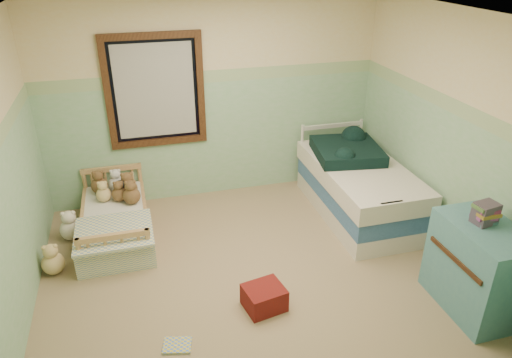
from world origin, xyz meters
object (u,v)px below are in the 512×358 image
object	(u,v)px
twin_bed_frame	(357,206)
plush_floor_tan	(53,263)
toddler_bed_frame	(116,228)
floor_book	(177,345)
red_pillow	(264,298)
dresser	(479,268)
plush_floor_cream	(71,230)

from	to	relation	value
twin_bed_frame	plush_floor_tan	bearing A→B (deg)	-175.89
toddler_bed_frame	floor_book	size ratio (longest dim) A/B	6.17
plush_floor_tan	red_pillow	size ratio (longest dim) A/B	0.65
toddler_bed_frame	dresser	xyz separation A→B (m)	(3.15, -2.10, 0.34)
plush_floor_tan	dresser	bearing A→B (deg)	-22.26
plush_floor_cream	dresser	distance (m)	4.24
twin_bed_frame	toddler_bed_frame	bearing A→B (deg)	173.95
plush_floor_cream	dresser	xyz separation A→B (m)	(3.64, -2.15, 0.31)
plush_floor_tan	floor_book	xyz separation A→B (m)	(1.09, -1.32, -0.10)
plush_floor_tan	floor_book	world-z (taller)	plush_floor_tan
toddler_bed_frame	plush_floor_cream	bearing A→B (deg)	174.39
floor_book	twin_bed_frame	bearing A→B (deg)	46.67
toddler_bed_frame	twin_bed_frame	bearing A→B (deg)	-6.05
red_pillow	floor_book	size ratio (longest dim) A/B	1.50
twin_bed_frame	floor_book	world-z (taller)	twin_bed_frame
plush_floor_cream	floor_book	distance (m)	2.16
toddler_bed_frame	floor_book	xyz separation A→B (m)	(0.46, -1.88, -0.08)
toddler_bed_frame	plush_floor_cream	size ratio (longest dim) A/B	6.03
toddler_bed_frame	red_pillow	size ratio (longest dim) A/B	4.12
red_pillow	floor_book	distance (m)	0.88
toddler_bed_frame	red_pillow	distance (m)	2.07
dresser	floor_book	world-z (taller)	dresser
plush_floor_tan	floor_book	size ratio (longest dim) A/B	0.97
twin_bed_frame	red_pillow	distance (m)	2.05
dresser	red_pillow	distance (m)	1.94
toddler_bed_frame	plush_floor_cream	xyz separation A→B (m)	(-0.49, 0.05, 0.03)
plush_floor_tan	twin_bed_frame	bearing A→B (deg)	4.11
toddler_bed_frame	plush_floor_tan	size ratio (longest dim) A/B	6.36
plush_floor_cream	twin_bed_frame	distance (m)	3.39
toddler_bed_frame	plush_floor_cream	world-z (taller)	plush_floor_cream
red_pillow	plush_floor_tan	bearing A→B (deg)	151.14
toddler_bed_frame	floor_book	distance (m)	1.94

